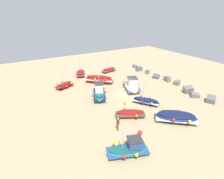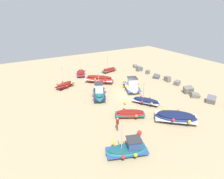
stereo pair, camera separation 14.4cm
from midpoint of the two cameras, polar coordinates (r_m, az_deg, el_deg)
ground_plane at (r=28.32m, az=5.69°, el=-1.65°), size 59.31×59.31×0.00m
fishing_boat_0 at (r=31.56m, az=-14.50°, el=1.35°), size 2.61×3.54×3.92m
fishing_boat_1 at (r=32.57m, az=-3.87°, el=3.23°), size 4.84×4.97×1.33m
fishing_boat_2 at (r=38.46m, az=-0.79°, el=6.15°), size 2.01×3.72×3.51m
fishing_boat_3 at (r=26.98m, az=-3.90°, el=-1.01°), size 4.89×3.44×3.78m
fishing_boat_4 at (r=25.89m, az=10.74°, el=-3.58°), size 3.99×3.35×3.32m
fishing_boat_5 at (r=22.85m, az=19.53°, el=-8.22°), size 4.71×5.00×1.14m
fishing_boat_6 at (r=22.47m, az=5.84°, el=-7.64°), size 2.85×3.87×0.90m
fishing_boat_7 at (r=17.41m, az=5.28°, el=-18.18°), size 2.82×4.22×3.44m
fishing_boat_8 at (r=29.79m, az=6.32°, el=1.24°), size 5.25×3.72×2.30m
fishing_boat_9 at (r=36.74m, az=-9.68°, el=5.05°), size 3.91×2.74×3.71m
person_walking at (r=19.92m, az=1.94°, el=-10.53°), size 0.32×0.32×1.60m
breakwater_rocks at (r=33.34m, az=18.73°, el=1.96°), size 22.59×2.93×1.36m
mooring_buoy_0 at (r=25.32m, az=4.23°, el=-4.11°), size 0.39×0.39×0.50m
mooring_buoy_1 at (r=19.72m, az=8.84°, el=-13.25°), size 0.49×0.49×0.61m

